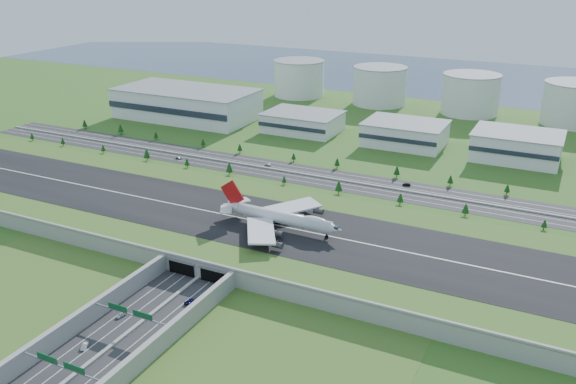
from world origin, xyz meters
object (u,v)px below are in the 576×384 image
at_px(car_2, 189,301).
at_px(car_7, 268,165).
at_px(car_4, 179,158).
at_px(boeing_747, 280,217).
at_px(car_0, 121,315).
at_px(car_1, 84,346).
at_px(fuel_tank_a, 299,78).
at_px(car_5, 407,184).

height_order(car_2, car_7, car_2).
bearing_deg(car_4, boeing_747, -136.98).
distance_m(boeing_747, car_2, 68.94).
bearing_deg(boeing_747, car_0, -105.35).
xyz_separation_m(boeing_747, car_2, (-7.96, -67.23, -13.06)).
xyz_separation_m(car_1, car_7, (-36.62, 212.13, -0.02)).
xyz_separation_m(fuel_tank_a, car_7, (75.18, -209.57, -16.65)).
bearing_deg(car_7, boeing_747, 38.11).
xyz_separation_m(boeing_747, car_4, (-124.28, 86.97, -13.06)).
xyz_separation_m(fuel_tank_a, car_4, (12.21, -224.74, -16.63)).
bearing_deg(car_7, car_0, 17.52).
xyz_separation_m(fuel_tank_a, car_2, (128.53, -378.94, -16.63)).
xyz_separation_m(car_4, car_7, (62.97, 15.18, -0.02)).
bearing_deg(car_5, car_0, -23.16).
xyz_separation_m(fuel_tank_a, car_5, (171.13, -205.52, -16.56)).
height_order(car_4, car_7, car_4).
relative_size(car_1, car_7, 0.90).
distance_m(fuel_tank_a, car_1, 436.58).
bearing_deg(car_1, boeing_747, 53.32).
bearing_deg(car_7, car_2, 24.62).
bearing_deg(car_2, car_1, 68.61).
bearing_deg(car_5, car_2, -19.47).
distance_m(car_2, car_4, 193.15).
xyz_separation_m(car_0, car_7, (-34.80, 190.01, -0.05)).
distance_m(fuel_tank_a, car_2, 400.48).
bearing_deg(car_2, car_0, 48.05).
height_order(fuel_tank_a, car_5, fuel_tank_a).
bearing_deg(boeing_747, car_2, -95.32).
xyz_separation_m(car_5, car_7, (-95.95, -4.05, -0.09)).
bearing_deg(car_2, fuel_tank_a, -71.28).
relative_size(boeing_747, car_7, 13.44).
relative_size(boeing_747, car_0, 14.81).
distance_m(fuel_tank_a, car_4, 225.69).
bearing_deg(fuel_tank_a, car_1, -75.15).
bearing_deg(car_0, car_5, 83.04).
height_order(car_2, car_5, car_5).
bearing_deg(car_1, car_7, 75.76).
bearing_deg(fuel_tank_a, car_2, -71.26).
bearing_deg(boeing_747, fuel_tank_a, 115.08).
height_order(fuel_tank_a, car_1, fuel_tank_a).
bearing_deg(car_1, car_0, 70.65).
distance_m(car_0, car_5, 203.46).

